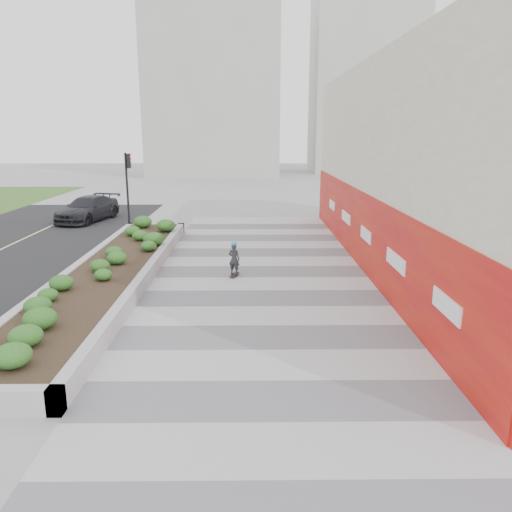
# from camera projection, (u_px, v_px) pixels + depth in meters

# --- Properties ---
(ground) EXTENTS (160.00, 160.00, 0.00)m
(ground) POSITION_uv_depth(u_px,v_px,m) (269.00, 368.00, 11.41)
(ground) COLOR gray
(ground) RESTS_ON ground
(walkway) EXTENTS (8.00, 36.00, 0.01)m
(walkway) POSITION_uv_depth(u_px,v_px,m) (265.00, 320.00, 14.32)
(walkway) COLOR #A8A8AD
(walkway) RESTS_ON ground
(building) EXTENTS (6.04, 24.08, 8.00)m
(building) POSITION_uv_depth(u_px,v_px,m) (442.00, 167.00, 19.25)
(building) COLOR beige
(building) RESTS_ON ground
(planter) EXTENTS (3.00, 18.00, 0.90)m
(planter) POSITION_uv_depth(u_px,v_px,m) (111.00, 270.00, 18.05)
(planter) COLOR #9E9EA0
(planter) RESTS_ON ground
(traffic_signal_near) EXTENTS (0.33, 0.28, 4.20)m
(traffic_signal_near) POSITION_uv_depth(u_px,v_px,m) (128.00, 179.00, 27.66)
(traffic_signal_near) COLOR black
(traffic_signal_near) RESTS_ON ground
(distant_bldg_north_l) EXTENTS (16.00, 12.00, 20.00)m
(distant_bldg_north_l) POSITION_uv_depth(u_px,v_px,m) (214.00, 94.00, 62.35)
(distant_bldg_north_l) COLOR #ADAAA3
(distant_bldg_north_l) RESTS_ON ground
(distant_bldg_north_r) EXTENTS (14.00, 10.00, 24.00)m
(distant_bldg_north_r) POSITION_uv_depth(u_px,v_px,m) (365.00, 81.00, 66.94)
(distant_bldg_north_r) COLOR #ADAAA3
(distant_bldg_north_r) RESTS_ON ground
(manhole_cover) EXTENTS (0.44, 0.44, 0.01)m
(manhole_cover) POSITION_uv_depth(u_px,v_px,m) (283.00, 320.00, 14.33)
(manhole_cover) COLOR #595654
(manhole_cover) RESTS_ON ground
(skateboarder) EXTENTS (0.51, 0.75, 1.34)m
(skateboarder) POSITION_uv_depth(u_px,v_px,m) (234.00, 259.00, 18.58)
(skateboarder) COLOR beige
(skateboarder) RESTS_ON ground
(car_dark) EXTENTS (3.22, 5.46, 1.48)m
(car_dark) POSITION_uv_depth(u_px,v_px,m) (88.00, 209.00, 30.41)
(car_dark) COLOR black
(car_dark) RESTS_ON ground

